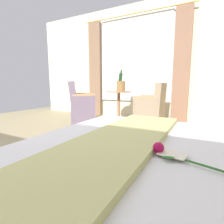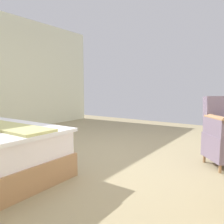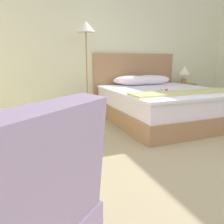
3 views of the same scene
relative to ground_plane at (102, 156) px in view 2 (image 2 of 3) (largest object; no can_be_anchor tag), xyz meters
The scene contains 1 object.
ground_plane is the anchor object (origin of this frame).
Camera 2 is at (-2.05, 2.68, 1.06)m, focal length 35.00 mm.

